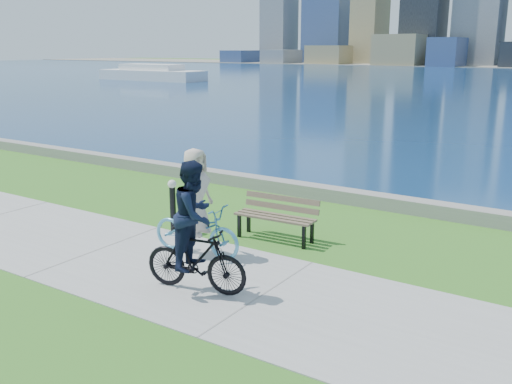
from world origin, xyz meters
TOP-DOWN VIEW (x-y plane):
  - ground at (0.00, 0.00)m, footprint 320.00×320.00m
  - concrete_path at (0.00, 0.00)m, footprint 80.00×3.50m
  - seawall at (0.00, 6.20)m, footprint 90.00×0.50m
  - ferry_near at (-46.16, 46.17)m, footprint 14.59×4.17m
  - park_bench at (-1.32, 2.62)m, footprint 1.81×0.72m
  - bollard_lamp at (-3.52, 1.76)m, footprint 0.19×0.19m
  - cyclist_woman at (-2.14, 0.89)m, footprint 0.85×2.02m
  - cyclist_man at (-1.04, -0.49)m, footprint 0.89×1.92m

SIDE VIEW (x-z plane):
  - ground at x=0.00m, z-range 0.00..0.00m
  - concrete_path at x=0.00m, z-range 0.00..0.02m
  - seawall at x=0.00m, z-range 0.00..0.35m
  - park_bench at x=-1.32m, z-range 0.10..1.02m
  - bollard_lamp at x=-3.52m, z-range 0.09..1.29m
  - cyclist_woman at x=-2.14m, z-range -0.26..1.89m
  - ferry_near at x=-46.16m, z-range -0.17..1.81m
  - cyclist_man at x=-1.04m, z-range -0.16..2.09m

